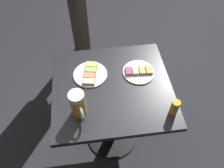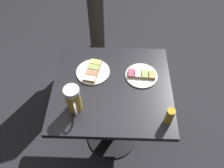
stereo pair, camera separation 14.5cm
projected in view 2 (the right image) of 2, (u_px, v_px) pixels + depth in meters
ground_plane at (112, 135)px, 2.04m from camera, size 6.00×6.00×0.00m
cafe_table at (112, 100)px, 1.59m from camera, size 0.77×0.71×0.73m
plate_near at (93, 71)px, 1.53m from camera, size 0.23×0.23×0.03m
plate_far at (141, 75)px, 1.51m from camera, size 0.22×0.22×0.03m
beer_mug at (73, 100)px, 1.29m from camera, size 0.09×0.15×0.18m
beer_glass_small at (170, 116)px, 1.26m from camera, size 0.05×0.05×0.11m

